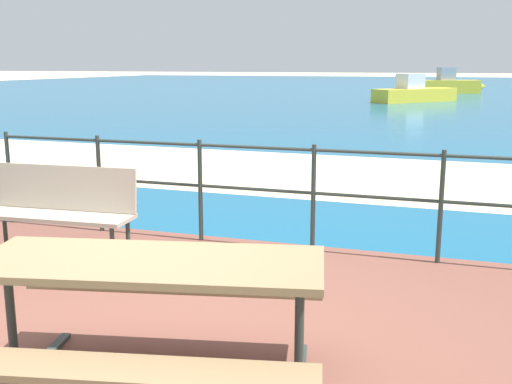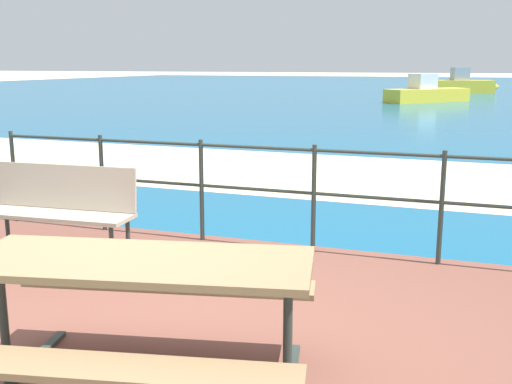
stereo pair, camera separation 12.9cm
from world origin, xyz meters
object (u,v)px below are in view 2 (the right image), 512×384
park_bench (60,204)px  boat_near (465,85)px  picnic_table (140,293)px  boat_far (428,93)px

park_bench → boat_near: boat_near is taller
picnic_table → boat_near: 38.04m
boat_near → boat_far: bearing=-119.0°
park_bench → boat_far: bearing=83.1°
picnic_table → boat_far: size_ratio=0.47×
boat_far → picnic_table: bearing=-137.9°
picnic_table → park_bench: bearing=123.9°
park_bench → boat_near: size_ratio=0.35×
park_bench → boat_near: 36.30m
picnic_table → boat_near: bearing=76.5°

